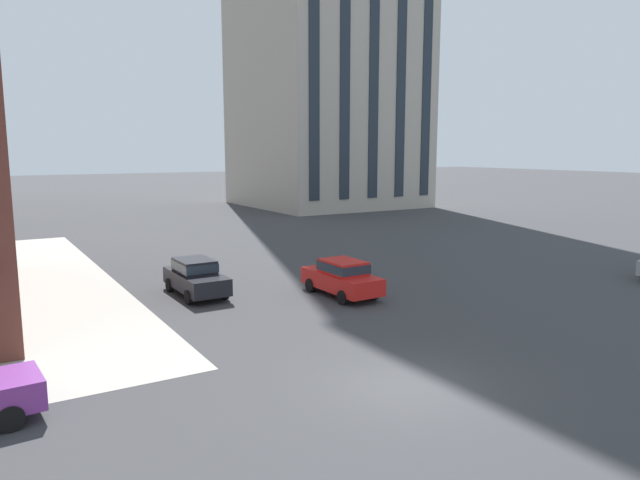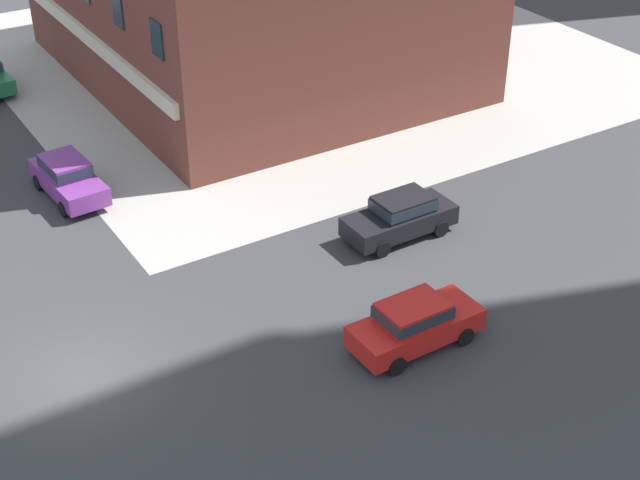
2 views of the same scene
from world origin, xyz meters
TOP-DOWN VIEW (x-y plane):
  - ground_plane at (0.00, 0.00)m, footprint 320.00×320.00m
  - sidewalk_far_corner at (-20.00, 20.00)m, footprint 32.00×32.00m
  - car_main_northbound_far at (4.25, 9.66)m, footprint 1.93×4.42m
  - car_main_southbound_near at (-11.18, 3.56)m, footprint 4.50×2.10m
  - car_main_mid at (-1.45, 13.26)m, footprint 1.91×4.41m

SIDE VIEW (x-z plane):
  - ground_plane at x=0.00m, z-range 0.00..0.00m
  - sidewalk_far_corner at x=-20.00m, z-range -0.01..0.01m
  - car_main_northbound_far at x=4.25m, z-range 0.08..1.76m
  - car_main_southbound_near at x=-11.18m, z-range 0.08..1.76m
  - car_main_mid at x=-1.45m, z-range 0.08..1.76m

